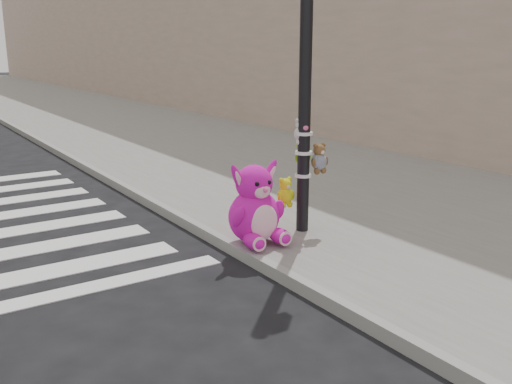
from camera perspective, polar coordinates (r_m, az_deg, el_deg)
ground at (r=5.04m, az=-6.60°, el=-15.73°), size 120.00×120.00×0.00m
sidewalk_near at (r=15.74m, az=-6.98°, el=5.25°), size 7.00×80.00×0.14m
curb_edge at (r=14.56m, az=-19.22°, el=3.83°), size 0.12×80.00×0.15m
signal_pole at (r=7.36m, az=4.86°, el=8.27°), size 0.70×0.49×4.00m
pink_bunny at (r=7.04m, az=-0.05°, el=-1.77°), size 0.74×0.77×1.05m
red_teddy at (r=7.07m, az=0.35°, el=-4.51°), size 0.16×0.14×0.19m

